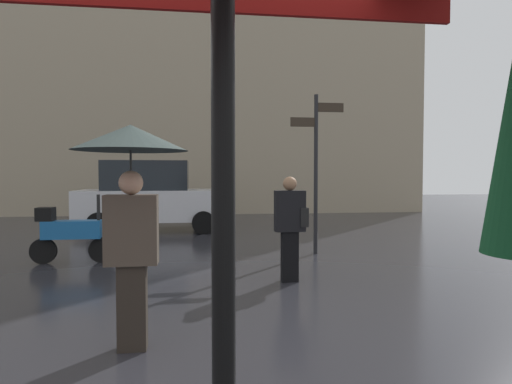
# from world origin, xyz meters

# --- Properties ---
(pedestrian_with_umbrella) EXTENTS (1.02, 1.02, 2.03)m
(pedestrian_with_umbrella) POSITION_xyz_m (-0.24, 1.14, 1.62)
(pedestrian_with_umbrella) COLOR #2A241E
(pedestrian_with_umbrella) RESTS_ON ground
(pedestrian_with_bag) EXTENTS (0.48, 0.24, 1.56)m
(pedestrian_with_bag) POSITION_xyz_m (1.71, 3.41, 0.89)
(pedestrian_with_bag) COLOR black
(pedestrian_with_bag) RESTS_ON ground
(parked_scooter) EXTENTS (1.47, 0.32, 1.23)m
(parked_scooter) POSITION_xyz_m (-1.93, 5.23, 0.56)
(parked_scooter) COLOR black
(parked_scooter) RESTS_ON ground
(parked_car_left) EXTENTS (4.18, 1.95, 1.98)m
(parked_car_left) POSITION_xyz_m (-0.94, 9.71, 0.99)
(parked_car_left) COLOR silver
(parked_car_left) RESTS_ON ground
(street_signpost) EXTENTS (1.08, 0.08, 3.19)m
(street_signpost) POSITION_xyz_m (2.70, 5.59, 1.93)
(street_signpost) COLOR black
(street_signpost) RESTS_ON ground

